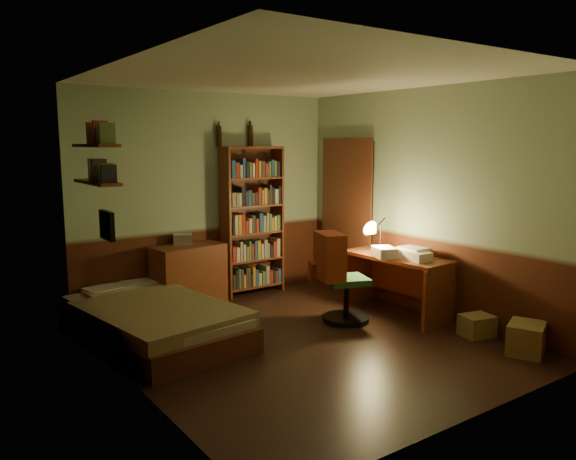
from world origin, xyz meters
TOP-DOWN VIEW (x-y plane):
  - floor at (0.00, 0.00)m, footprint 3.50×4.00m
  - ceiling at (0.00, 0.00)m, footprint 3.50×4.00m
  - wall_back at (0.00, 2.01)m, footprint 3.50×0.02m
  - wall_left at (-1.76, 0.00)m, footprint 0.02×4.00m
  - wall_right at (1.76, 0.00)m, footprint 0.02×4.00m
  - wall_front at (0.00, -2.01)m, footprint 3.50×0.02m
  - doorway at (1.72, 1.30)m, footprint 0.06×0.90m
  - door_trim at (1.69, 1.30)m, footprint 0.02×0.98m
  - bed at (-1.19, 0.97)m, footprint 1.36×2.25m
  - dresser at (-0.41, 1.76)m, footprint 0.89×0.52m
  - mini_stereo at (-0.42, 1.89)m, footprint 0.28×0.25m
  - bookshelf at (0.56, 1.85)m, footprint 0.83×0.27m
  - bottle_left at (0.14, 1.96)m, footprint 0.07×0.07m
  - bottle_right at (0.60, 1.96)m, footprint 0.09×0.09m
  - desk at (1.44, 0.11)m, footprint 0.61×1.32m
  - paper_stack at (1.25, 0.13)m, footprint 0.30×0.35m
  - desk_lamp at (1.39, 0.33)m, footprint 0.22×0.22m
  - office_chair at (0.78, 0.23)m, footprint 0.57×0.53m
  - red_jacket at (0.81, 0.03)m, footprint 0.25×0.45m
  - wall_shelf_lower at (-1.64, 1.10)m, footprint 0.20×0.90m
  - wall_shelf_upper at (-1.64, 1.10)m, footprint 0.20×0.90m
  - framed_picture at (-1.72, 0.60)m, footprint 0.04×0.32m
  - cardboard_box_a at (1.53, -1.49)m, footprint 0.48×0.44m
  - cardboard_box_b at (1.56, -0.92)m, footprint 0.36×0.32m

SIDE VIEW (x-z plane):
  - floor at x=0.00m, z-range -0.02..0.00m
  - cardboard_box_b at x=1.56m, z-range 0.00..0.22m
  - cardboard_box_a at x=1.53m, z-range 0.00..0.29m
  - bed at x=-1.19m, z-range 0.00..0.64m
  - desk at x=1.44m, z-range 0.00..0.69m
  - dresser at x=-0.41m, z-range 0.00..0.76m
  - office_chair at x=0.78m, z-range 0.00..0.91m
  - paper_stack at x=1.25m, z-range 0.69..0.81m
  - mini_stereo at x=-0.42m, z-range 0.76..0.88m
  - bookshelf at x=0.56m, z-range 0.00..1.93m
  - doorway at x=1.72m, z-range 0.00..2.00m
  - door_trim at x=1.69m, z-range -0.04..2.04m
  - desk_lamp at x=1.39m, z-range 0.69..1.32m
  - red_jacket at x=0.81m, z-range 0.91..1.43m
  - framed_picture at x=-1.72m, z-range 1.12..1.38m
  - wall_back at x=0.00m, z-range 0.00..2.60m
  - wall_left at x=-1.76m, z-range 0.00..2.60m
  - wall_right at x=1.76m, z-range 0.00..2.60m
  - wall_front at x=0.00m, z-range 0.00..2.60m
  - wall_shelf_lower at x=-1.64m, z-range 1.59..1.61m
  - wall_shelf_upper at x=-1.64m, z-range 1.94..1.96m
  - bottle_left at x=0.14m, z-range 1.93..2.19m
  - bottle_right at x=0.60m, z-range 1.93..2.20m
  - ceiling at x=0.00m, z-range 2.60..2.62m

